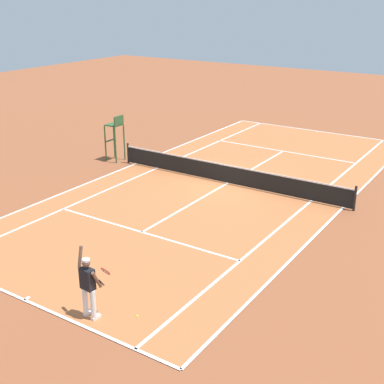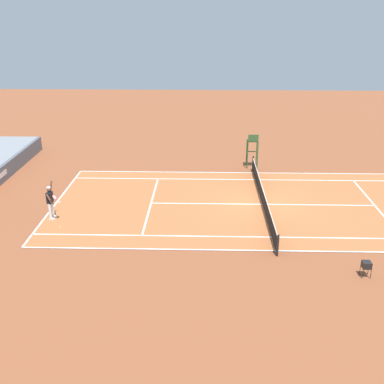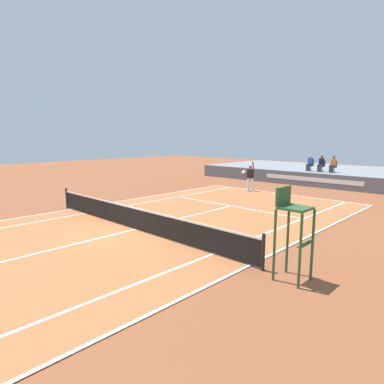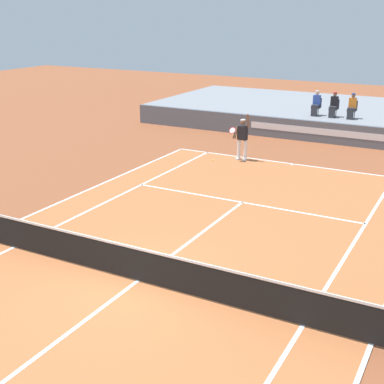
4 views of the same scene
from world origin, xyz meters
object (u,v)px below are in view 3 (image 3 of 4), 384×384
object	(u,v)px
spectator_seated_0	(310,163)
tennis_player	(250,177)
spectator_seated_2	(333,164)
tennis_ball	(232,190)
umpire_chair	(292,222)
spectator_seated_1	(321,164)

from	to	relation	value
spectator_seated_0	tennis_player	world-z (taller)	spectator_seated_0
spectator_seated_2	tennis_ball	distance (m)	8.44
spectator_seated_0	tennis_ball	bearing A→B (deg)	-108.73
tennis_ball	umpire_chair	bearing A→B (deg)	-47.07
spectator_seated_2	tennis_player	distance (m)	7.20
spectator_seated_0	tennis_ball	world-z (taller)	spectator_seated_0
spectator_seated_1	tennis_player	size ratio (longest dim) A/B	0.61
spectator_seated_0	spectator_seated_1	world-z (taller)	same
spectator_seated_2	tennis_player	bearing A→B (deg)	-116.56
spectator_seated_0	tennis_player	bearing A→B (deg)	-102.08
tennis_player	spectator_seated_0	bearing A→B (deg)	77.92
tennis_player	umpire_chair	distance (m)	14.57
spectator_seated_2	spectator_seated_0	bearing A→B (deg)	180.00
umpire_chair	spectator_seated_0	bearing A→B (deg)	113.03
spectator_seated_2	tennis_ball	size ratio (longest dim) A/B	18.60
tennis_player	spectator_seated_2	bearing A→B (deg)	63.44
spectator_seated_0	tennis_player	distance (m)	6.59
spectator_seated_1	spectator_seated_2	distance (m)	0.92
spectator_seated_2	tennis_ball	xyz separation A→B (m)	(-4.24, -7.11, -1.63)
spectator_seated_1	spectator_seated_2	bearing A→B (deg)	0.00
spectator_seated_0	spectator_seated_2	distance (m)	1.83
spectator_seated_2	tennis_ball	world-z (taller)	spectator_seated_2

